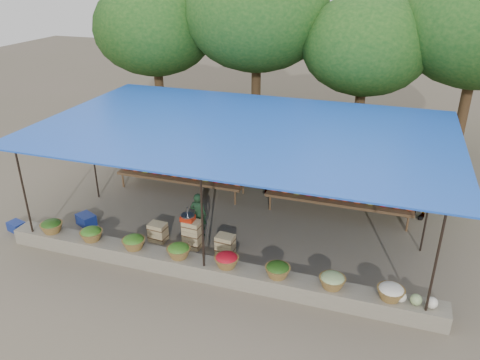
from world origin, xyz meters
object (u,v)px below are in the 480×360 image
(weighing_scale, at_px, (188,217))
(blue_crate_back, at_px, (86,220))
(crate_counter, at_px, (191,236))
(vendor_seated, at_px, (198,215))
(blue_crate_front, at_px, (16,226))

(weighing_scale, xyz_separation_m, blue_crate_back, (-3.21, 0.10, -0.70))
(crate_counter, bearing_deg, weighing_scale, -180.00)
(weighing_scale, height_order, vendor_seated, vendor_seated)
(crate_counter, xyz_separation_m, weighing_scale, (-0.08, -0.00, 0.55))
(vendor_seated, xyz_separation_m, blue_crate_back, (-3.24, -0.48, -0.47))
(crate_counter, distance_m, vendor_seated, 0.67)
(blue_crate_front, relative_size, blue_crate_back, 0.85)
(blue_crate_front, distance_m, blue_crate_back, 1.86)
(vendor_seated, distance_m, blue_crate_back, 3.31)
(vendor_seated, relative_size, blue_crate_front, 2.85)
(vendor_seated, bearing_deg, blue_crate_front, 15.63)
(crate_counter, xyz_separation_m, vendor_seated, (-0.04, 0.59, 0.32))
(crate_counter, distance_m, weighing_scale, 0.55)
(vendor_seated, distance_m, blue_crate_front, 5.08)
(weighing_scale, xyz_separation_m, blue_crate_front, (-4.83, -0.79, -0.73))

